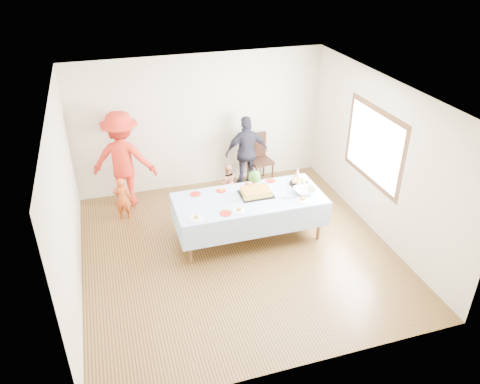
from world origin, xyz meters
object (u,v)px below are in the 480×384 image
at_px(party_table, 249,201).
at_px(adult_left, 123,159).
at_px(dining_chair, 259,155).
at_px(birthday_cake, 256,192).

height_order(party_table, adult_left, adult_left).
bearing_deg(dining_chair, party_table, -122.55).
relative_size(party_table, dining_chair, 2.43).
relative_size(party_table, adult_left, 1.33).
bearing_deg(dining_chair, adult_left, 174.27).
bearing_deg(birthday_cake, party_table, -155.50).
relative_size(party_table, birthday_cake, 4.53).
distance_m(party_table, dining_chair, 2.13).
xyz_separation_m(dining_chair, adult_left, (-2.74, -0.17, 0.37)).
bearing_deg(birthday_cake, dining_chair, 69.56).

